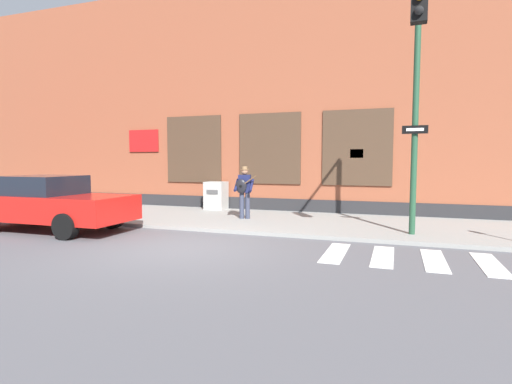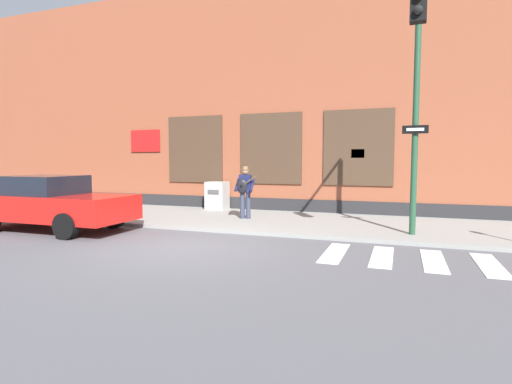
{
  "view_description": "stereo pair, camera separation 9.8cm",
  "coord_description": "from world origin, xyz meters",
  "px_view_note": "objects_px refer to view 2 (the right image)",
  "views": [
    {
      "loc": [
        4.47,
        -7.72,
        1.95
      ],
      "look_at": [
        0.93,
        2.27,
        1.11
      ],
      "focal_mm": 28.0,
      "sensor_mm": 36.0,
      "label": 1
    },
    {
      "loc": [
        4.56,
        -7.68,
        1.95
      ],
      "look_at": [
        0.93,
        2.27,
        1.11
      ],
      "focal_mm": 28.0,
      "sensor_mm": 36.0,
      "label": 2
    }
  ],
  "objects_px": {
    "traffic_light": "(417,79)",
    "busker": "(245,189)",
    "utility_box": "(217,196)",
    "red_car": "(51,203)"
  },
  "relations": [
    {
      "from": "red_car",
      "to": "busker",
      "type": "distance_m",
      "value": 5.58
    },
    {
      "from": "red_car",
      "to": "busker",
      "type": "xyz_separation_m",
      "value": [
        4.5,
        3.3,
        0.28
      ]
    },
    {
      "from": "utility_box",
      "to": "red_car",
      "type": "bearing_deg",
      "value": -116.51
    },
    {
      "from": "busker",
      "to": "utility_box",
      "type": "bearing_deg",
      "value": 134.39
    },
    {
      "from": "traffic_light",
      "to": "busker",
      "type": "bearing_deg",
      "value": 157.32
    },
    {
      "from": "traffic_light",
      "to": "utility_box",
      "type": "xyz_separation_m",
      "value": [
        -6.81,
        3.99,
        -3.12
      ]
    },
    {
      "from": "red_car",
      "to": "traffic_light",
      "type": "height_order",
      "value": "traffic_light"
    },
    {
      "from": "red_car",
      "to": "utility_box",
      "type": "bearing_deg",
      "value": 63.49
    },
    {
      "from": "traffic_light",
      "to": "utility_box",
      "type": "bearing_deg",
      "value": 149.65
    },
    {
      "from": "busker",
      "to": "traffic_light",
      "type": "bearing_deg",
      "value": -22.68
    }
  ]
}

